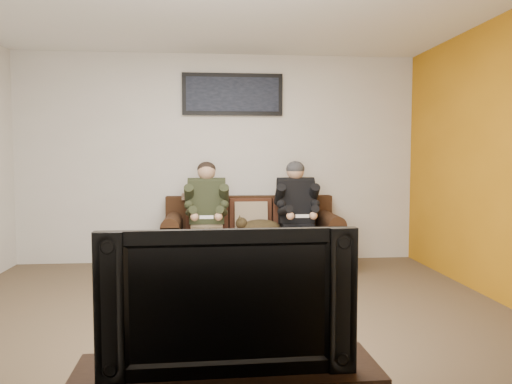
{
  "coord_description": "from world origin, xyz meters",
  "views": [
    {
      "loc": [
        -0.11,
        -4.06,
        1.32
      ],
      "look_at": [
        0.37,
        1.2,
        0.95
      ],
      "focal_mm": 35.0,
      "sensor_mm": 36.0,
      "label": 1
    }
  ],
  "objects": [
    {
      "name": "floor",
      "position": [
        0.0,
        0.0,
        0.0
      ],
      "size": [
        5.0,
        5.0,
        0.0
      ],
      "primitive_type": "plane",
      "color": "brown",
      "rests_on": "ground"
    },
    {
      "name": "wall_back",
      "position": [
        0.0,
        2.25,
        1.3
      ],
      "size": [
        5.0,
        0.0,
        5.0
      ],
      "primitive_type": "plane",
      "rotation": [
        1.57,
        0.0,
        0.0
      ],
      "color": "beige",
      "rests_on": "ground"
    },
    {
      "name": "wall_front",
      "position": [
        0.0,
        -2.25,
        1.3
      ],
      "size": [
        5.0,
        0.0,
        5.0
      ],
      "primitive_type": "plane",
      "rotation": [
        -1.57,
        0.0,
        0.0
      ],
      "color": "beige",
      "rests_on": "ground"
    },
    {
      "name": "sofa",
      "position": [
        0.37,
        1.82,
        0.32
      ],
      "size": [
        2.05,
        0.89,
        0.84
      ],
      "color": "black",
      "rests_on": "ground"
    },
    {
      "name": "throw_pillow",
      "position": [
        0.37,
        1.86,
        0.6
      ],
      "size": [
        0.39,
        0.19,
        0.39
      ],
      "primitive_type": "cube",
      "rotation": [
        -0.21,
        0.0,
        0.0
      ],
      "color": "#8D775C",
      "rests_on": "sofa"
    },
    {
      "name": "throw_blanket",
      "position": [
        -0.25,
        2.08,
        0.84
      ],
      "size": [
        0.42,
        0.21,
        0.07
      ],
      "primitive_type": "cube",
      "color": "gray",
      "rests_on": "sofa"
    },
    {
      "name": "person_left",
      "position": [
        -0.16,
        1.65,
        0.7
      ],
      "size": [
        0.51,
        0.87,
        1.27
      ],
      "color": "#7C684D",
      "rests_on": "sofa"
    },
    {
      "name": "person_right",
      "position": [
        0.89,
        1.65,
        0.71
      ],
      "size": [
        0.51,
        0.86,
        1.27
      ],
      "color": "black",
      "rests_on": "sofa"
    },
    {
      "name": "cat",
      "position": [
        0.44,
        1.65,
        0.51
      ],
      "size": [
        0.66,
        0.26,
        0.24
      ],
      "color": "#46361B",
      "rests_on": "sofa"
    },
    {
      "name": "framed_poster",
      "position": [
        0.17,
        2.22,
        2.1
      ],
      "size": [
        1.25,
        0.05,
        0.52
      ],
      "color": "black",
      "rests_on": "wall_back"
    },
    {
      "name": "television",
      "position": [
        -0.05,
        -1.95,
        0.72
      ],
      "size": [
        1.07,
        0.17,
        0.61
      ],
      "primitive_type": "imported",
      "rotation": [
        0.0,
        0.0,
        0.03
      ],
      "color": "black",
      "rests_on": "tv_stand"
    }
  ]
}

